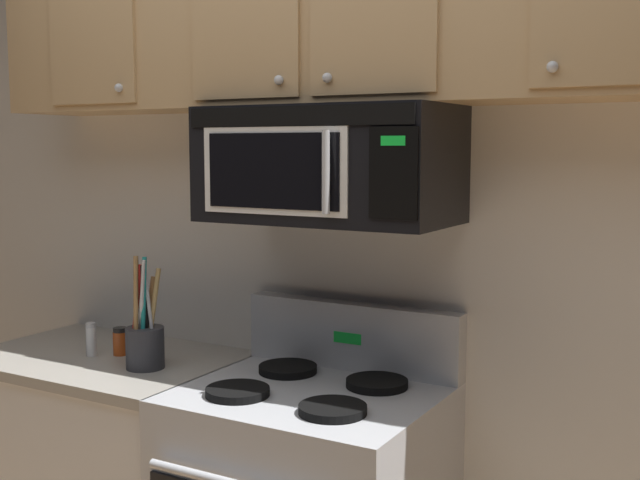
# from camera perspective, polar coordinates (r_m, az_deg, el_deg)

# --- Properties ---
(back_wall) EXTENTS (5.20, 0.10, 2.70)m
(back_wall) POSITION_cam_1_polar(r_m,az_deg,el_deg) (2.67, 3.20, 0.65)
(back_wall) COLOR silver
(back_wall) RESTS_ON ground_plane
(over_range_microwave) EXTENTS (0.76, 0.43, 0.35)m
(over_range_microwave) POSITION_cam_1_polar(r_m,az_deg,el_deg) (2.43, 0.59, 5.40)
(over_range_microwave) COLOR black
(upper_cabinets) EXTENTS (2.50, 0.36, 0.55)m
(upper_cabinets) POSITION_cam_1_polar(r_m,az_deg,el_deg) (2.49, 0.97, 15.82)
(upper_cabinets) COLOR tan
(counter_segment) EXTENTS (0.93, 0.65, 0.90)m
(counter_segment) POSITION_cam_1_polar(r_m,az_deg,el_deg) (3.09, -14.82, -15.97)
(counter_segment) COLOR silver
(counter_segment) RESTS_ON ground_plane
(utensil_crock_charcoal) EXTENTS (0.13, 0.13, 0.37)m
(utensil_crock_charcoal) POSITION_cam_1_polar(r_m,az_deg,el_deg) (2.72, -12.37, -6.94)
(utensil_crock_charcoal) COLOR #2D2D33
(utensil_crock_charcoal) RESTS_ON counter_segment
(salt_shaker) EXTENTS (0.04, 0.04, 0.12)m
(salt_shaker) POSITION_cam_1_polar(r_m,az_deg,el_deg) (2.93, -16.00, -6.84)
(salt_shaker) COLOR white
(salt_shaker) RESTS_ON counter_segment
(spice_jar) EXTENTS (0.05, 0.05, 0.10)m
(spice_jar) POSITION_cam_1_polar(r_m,az_deg,el_deg) (2.92, -14.06, -7.02)
(spice_jar) COLOR #C64C19
(spice_jar) RESTS_ON counter_segment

